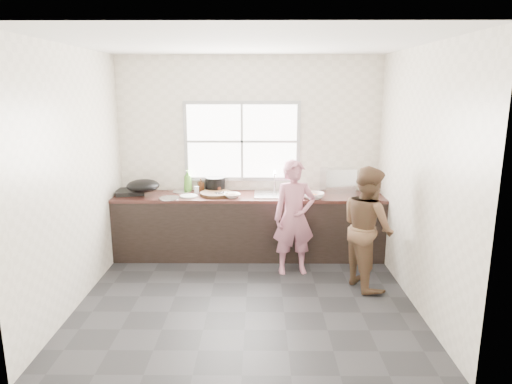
{
  "coord_description": "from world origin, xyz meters",
  "views": [
    {
      "loc": [
        0.14,
        -4.69,
        2.29
      ],
      "look_at": [
        0.1,
        0.65,
        1.05
      ],
      "focal_mm": 32.0,
      "sensor_mm": 36.0,
      "label": 1
    }
  ],
  "objects_px": {
    "bowl_held": "(304,195)",
    "plate_food": "(189,196)",
    "person_side": "(368,227)",
    "burner": "(130,192)",
    "cutting_board": "(216,194)",
    "black_pot": "(215,184)",
    "bowl_crabs": "(314,196)",
    "bowl_mince": "(232,196)",
    "bottle_brown_short": "(217,186)",
    "dish_rack": "(337,180)",
    "pot_lid_left": "(169,198)",
    "glass_jar": "(197,190)",
    "bottle_brown_tall": "(201,185)",
    "bottle_green": "(188,180)",
    "pot_lid_right": "(182,192)",
    "wok": "(143,186)",
    "woman": "(294,221)"
  },
  "relations": [
    {
      "from": "bowl_crabs",
      "to": "plate_food",
      "type": "bearing_deg",
      "value": 176.42
    },
    {
      "from": "person_side",
      "to": "burner",
      "type": "xyz_separation_m",
      "value": [
        -3.01,
        1.02,
        0.18
      ]
    },
    {
      "from": "bowl_mince",
      "to": "plate_food",
      "type": "relative_size",
      "value": 0.92
    },
    {
      "from": "bowl_mince",
      "to": "pot_lid_left",
      "type": "relative_size",
      "value": 0.8
    },
    {
      "from": "person_side",
      "to": "wok",
      "type": "distance_m",
      "value": 2.94
    },
    {
      "from": "black_pot",
      "to": "pot_lid_right",
      "type": "xyz_separation_m",
      "value": [
        -0.46,
        -0.06,
        -0.09
      ]
    },
    {
      "from": "bowl_held",
      "to": "burner",
      "type": "height_order",
      "value": "bowl_held"
    },
    {
      "from": "bottle_brown_short",
      "to": "burner",
      "type": "height_order",
      "value": "bottle_brown_short"
    },
    {
      "from": "burner",
      "to": "pot_lid_right",
      "type": "relative_size",
      "value": 1.47
    },
    {
      "from": "burner",
      "to": "pot_lid_left",
      "type": "relative_size",
      "value": 1.39
    },
    {
      "from": "person_side",
      "to": "cutting_board",
      "type": "bearing_deg",
      "value": 44.91
    },
    {
      "from": "bowl_held",
      "to": "cutting_board",
      "type": "bearing_deg",
      "value": 173.44
    },
    {
      "from": "bowl_crabs",
      "to": "burner",
      "type": "relative_size",
      "value": 0.58
    },
    {
      "from": "bottle_brown_short",
      "to": "dish_rack",
      "type": "xyz_separation_m",
      "value": [
        1.67,
        0.06,
        0.08
      ]
    },
    {
      "from": "black_pot",
      "to": "pot_lid_right",
      "type": "relative_size",
      "value": 1.08
    },
    {
      "from": "woman",
      "to": "pot_lid_right",
      "type": "distance_m",
      "value": 1.69
    },
    {
      "from": "pot_lid_left",
      "to": "pot_lid_right",
      "type": "height_order",
      "value": "same"
    },
    {
      "from": "bowl_mince",
      "to": "bottle_brown_tall",
      "type": "bearing_deg",
      "value": 140.84
    },
    {
      "from": "bowl_mince",
      "to": "plate_food",
      "type": "bearing_deg",
      "value": 176.32
    },
    {
      "from": "woman",
      "to": "bowl_mince",
      "type": "bearing_deg",
      "value": 143.09
    },
    {
      "from": "bowl_crabs",
      "to": "plate_food",
      "type": "distance_m",
      "value": 1.65
    },
    {
      "from": "bowl_held",
      "to": "plate_food",
      "type": "xyz_separation_m",
      "value": [
        -1.52,
        0.05,
        -0.02
      ]
    },
    {
      "from": "bottle_brown_tall",
      "to": "person_side",
      "type": "bearing_deg",
      "value": -30.02
    },
    {
      "from": "cutting_board",
      "to": "pot_lid_left",
      "type": "height_order",
      "value": "cutting_board"
    },
    {
      "from": "person_side",
      "to": "bowl_mince",
      "type": "distance_m",
      "value": 1.81
    },
    {
      "from": "dish_rack",
      "to": "bottle_green",
      "type": "bearing_deg",
      "value": 169.24
    },
    {
      "from": "person_side",
      "to": "pot_lid_right",
      "type": "bearing_deg",
      "value": 46.05
    },
    {
      "from": "plate_food",
      "to": "burner",
      "type": "distance_m",
      "value": 0.85
    },
    {
      "from": "bowl_mince",
      "to": "black_pot",
      "type": "relative_size",
      "value": 0.78
    },
    {
      "from": "pot_lid_left",
      "to": "bowl_mince",
      "type": "bearing_deg",
      "value": 4.61
    },
    {
      "from": "bowl_mince",
      "to": "bottle_brown_short",
      "type": "xyz_separation_m",
      "value": [
        -0.22,
        0.31,
        0.06
      ]
    },
    {
      "from": "cutting_board",
      "to": "bottle_brown_short",
      "type": "bearing_deg",
      "value": 90.16
    },
    {
      "from": "bottle_brown_short",
      "to": "pot_lid_left",
      "type": "height_order",
      "value": "bottle_brown_short"
    },
    {
      "from": "plate_food",
      "to": "glass_jar",
      "type": "height_order",
      "value": "glass_jar"
    },
    {
      "from": "plate_food",
      "to": "person_side",
      "type": "bearing_deg",
      "value": -21.41
    },
    {
      "from": "woman",
      "to": "bowl_crabs",
      "type": "distance_m",
      "value": 0.52
    },
    {
      "from": "black_pot",
      "to": "pot_lid_left",
      "type": "distance_m",
      "value": 0.72
    },
    {
      "from": "bottle_brown_short",
      "to": "bottle_green",
      "type": "bearing_deg",
      "value": 171.88
    },
    {
      "from": "person_side",
      "to": "bowl_mince",
      "type": "bearing_deg",
      "value": 45.04
    },
    {
      "from": "bowl_held",
      "to": "plate_food",
      "type": "height_order",
      "value": "bowl_held"
    },
    {
      "from": "bowl_mince",
      "to": "pot_lid_left",
      "type": "height_order",
      "value": "bowl_mince"
    },
    {
      "from": "cutting_board",
      "to": "plate_food",
      "type": "height_order",
      "value": "cutting_board"
    },
    {
      "from": "person_side",
      "to": "cutting_board",
      "type": "relative_size",
      "value": 3.31
    },
    {
      "from": "bowl_held",
      "to": "glass_jar",
      "type": "height_order",
      "value": "glass_jar"
    },
    {
      "from": "cutting_board",
      "to": "black_pot",
      "type": "xyz_separation_m",
      "value": [
        -0.03,
        0.26,
        0.08
      ]
    },
    {
      "from": "person_side",
      "to": "bowl_crabs",
      "type": "bearing_deg",
      "value": 17.47
    },
    {
      "from": "person_side",
      "to": "dish_rack",
      "type": "bearing_deg",
      "value": -10.34
    },
    {
      "from": "bottle_green",
      "to": "pot_lid_left",
      "type": "distance_m",
      "value": 0.5
    },
    {
      "from": "bottle_brown_short",
      "to": "pot_lid_left",
      "type": "bearing_deg",
      "value": -147.36
    },
    {
      "from": "bowl_mince",
      "to": "bottle_brown_short",
      "type": "distance_m",
      "value": 0.39
    }
  ]
}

